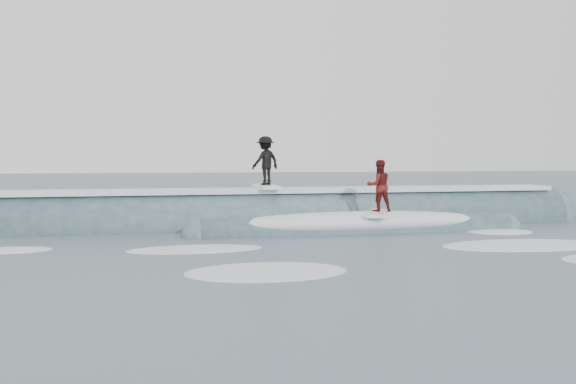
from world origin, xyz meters
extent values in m
plane|color=#3F4F5C|center=(0.00, 0.00, 0.00)|extent=(160.00, 160.00, 0.00)
cylinder|color=#335057|center=(0.00, 4.28, 0.00)|extent=(18.67, 2.06, 2.06)
sphere|color=#335057|center=(9.34, 4.28, 0.00)|extent=(2.06, 2.06, 2.06)
cylinder|color=#335057|center=(1.80, 2.08, 0.00)|extent=(9.00, 0.96, 0.96)
sphere|color=#335057|center=(-2.70, 2.08, 0.00)|extent=(0.96, 0.96, 0.96)
sphere|color=#335057|center=(6.30, 2.08, 0.00)|extent=(0.96, 0.96, 0.96)
cube|color=white|center=(0.00, 4.28, 1.10)|extent=(18.00, 1.30, 0.14)
ellipsoid|color=white|center=(1.80, 2.08, 0.30)|extent=(7.60, 1.30, 0.60)
cube|color=white|center=(-0.46, 4.28, 1.22)|extent=(0.56, 2.00, 0.10)
imported|color=black|center=(-0.46, 4.28, 2.01)|extent=(1.10, 0.93, 1.48)
cube|color=white|center=(2.34, 2.08, 0.53)|extent=(1.34, 2.04, 0.10)
imported|color=#551210|center=(2.34, 2.08, 1.31)|extent=(0.71, 0.55, 1.45)
ellipsoid|color=white|center=(4.69, -1.30, 0.00)|extent=(4.27, 2.91, 0.10)
ellipsoid|color=white|center=(-7.07, 0.60, 0.00)|extent=(1.63, 1.11, 0.10)
ellipsoid|color=white|center=(-2.01, -3.39, 0.00)|extent=(2.52, 1.72, 0.10)
ellipsoid|color=white|center=(5.70, 1.37, 0.00)|extent=(2.22, 1.51, 0.10)
ellipsoid|color=white|center=(-3.01, -0.18, 0.00)|extent=(2.57, 1.75, 0.10)
cylinder|color=#335057|center=(4.46, 18.00, 0.00)|extent=(22.00, 0.80, 0.80)
cylinder|color=#335057|center=(-2.98, 22.00, 0.00)|extent=(22.00, 0.60, 0.60)
camera|label=1|loc=(-4.33, -14.80, 2.07)|focal=40.00mm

